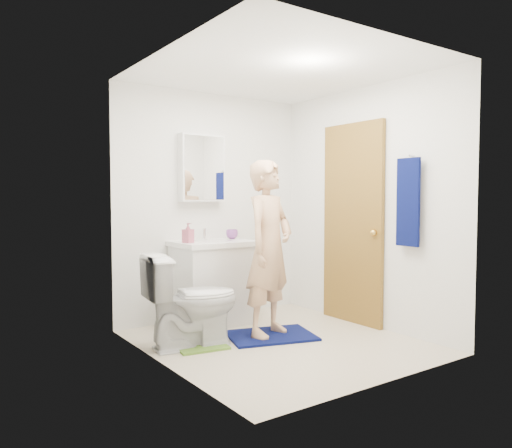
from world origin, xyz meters
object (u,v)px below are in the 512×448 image
at_px(toilet, 192,300).
at_px(soap_dispenser, 188,233).
at_px(vanity_cabinet, 213,285).
at_px(towel, 408,202).
at_px(medicine_cabinet, 202,168).
at_px(man, 269,248).
at_px(toothbrush_cup, 232,234).

bearing_deg(toilet, soap_dispenser, -16.24).
xyz_separation_m(vanity_cabinet, towel, (1.18, -1.48, 0.85)).
xyz_separation_m(medicine_cabinet, toilet, (-0.55, -0.81, -1.19)).
height_order(vanity_cabinet, man, man).
height_order(toilet, man, man).
distance_m(medicine_cabinet, man, 1.23).
bearing_deg(toothbrush_cup, soap_dispenser, -166.78).
bearing_deg(medicine_cabinet, soap_dispenser, -139.01).
height_order(medicine_cabinet, man, medicine_cabinet).
height_order(soap_dispenser, toothbrush_cup, soap_dispenser).
bearing_deg(toilet, towel, -109.61).
bearing_deg(toothbrush_cup, vanity_cabinet, -160.56).
bearing_deg(toilet, toothbrush_cup, -42.79).
bearing_deg(man, toilet, 148.31).
relative_size(vanity_cabinet, toilet, 0.98).
height_order(soap_dispenser, man, man).
relative_size(toilet, man, 0.51).
bearing_deg(man, vanity_cabinet, 83.12).
distance_m(toilet, toothbrush_cup, 1.19).
xyz_separation_m(medicine_cabinet, man, (0.18, -0.94, -0.77)).
bearing_deg(toilet, medicine_cabinet, -26.08).
relative_size(toilet, toothbrush_cup, 6.43).
bearing_deg(man, soap_dispenser, 104.17).
height_order(medicine_cabinet, toilet, medicine_cabinet).
bearing_deg(soap_dispenser, toothbrush_cup, 13.22).
distance_m(towel, soap_dispenser, 2.09).
relative_size(soap_dispenser, toothbrush_cup, 1.54).
relative_size(vanity_cabinet, toothbrush_cup, 6.30).
height_order(towel, toothbrush_cup, towel).
xyz_separation_m(medicine_cabinet, towel, (1.18, -1.71, -0.35)).
bearing_deg(medicine_cabinet, toilet, -124.11).
bearing_deg(toothbrush_cup, towel, -60.87).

